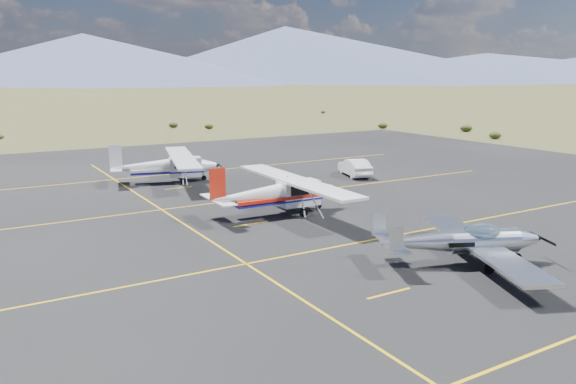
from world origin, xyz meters
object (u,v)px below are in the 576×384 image
object	(u,v)px
aircraft_low_wing	(465,241)
aircraft_plain	(166,165)
sedan	(355,167)
aircraft_cessna	(277,192)

from	to	relation	value
aircraft_low_wing	aircraft_plain	bearing A→B (deg)	124.69
aircraft_plain	sedan	xyz separation A→B (m)	(13.31, -4.86, -0.59)
aircraft_plain	aircraft_cessna	bearing A→B (deg)	-65.33
aircraft_cessna	sedan	size ratio (longest dim) A/B	2.84
aircraft_cessna	aircraft_plain	distance (m)	12.52
aircraft_cessna	aircraft_plain	world-z (taller)	aircraft_cessna
aircraft_low_wing	aircraft_cessna	world-z (taller)	aircraft_cessna
aircraft_cessna	sedan	distance (m)	13.39
aircraft_plain	sedan	size ratio (longest dim) A/B	2.78
aircraft_cessna	sedan	world-z (taller)	aircraft_cessna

